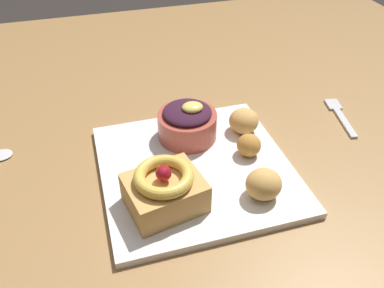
{
  "coord_description": "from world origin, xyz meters",
  "views": [
    {
      "loc": [
        -0.13,
        -0.65,
        1.16
      ],
      "look_at": [
        0.01,
        -0.18,
        0.77
      ],
      "focal_mm": 37.13,
      "sensor_mm": 36.0,
      "label": 1
    }
  ],
  "objects_px": {
    "front_plate": "(196,168)",
    "fritter_back": "(249,145)",
    "cake_slice": "(164,189)",
    "fritter_front": "(244,121)",
    "berry_ramekin": "(187,122)",
    "fork": "(339,114)",
    "fritter_middle": "(264,184)"
  },
  "relations": [
    {
      "from": "front_plate",
      "to": "fritter_back",
      "type": "relative_size",
      "value": 7.5
    },
    {
      "from": "cake_slice",
      "to": "fritter_back",
      "type": "distance_m",
      "value": 0.17
    },
    {
      "from": "cake_slice",
      "to": "fritter_front",
      "type": "xyz_separation_m",
      "value": [
        0.17,
        0.13,
        -0.01
      ]
    },
    {
      "from": "front_plate",
      "to": "fritter_back",
      "type": "height_order",
      "value": "fritter_back"
    },
    {
      "from": "berry_ramekin",
      "to": "fork",
      "type": "relative_size",
      "value": 0.79
    },
    {
      "from": "cake_slice",
      "to": "berry_ramekin",
      "type": "bearing_deg",
      "value": 63.14
    },
    {
      "from": "fritter_back",
      "to": "fork",
      "type": "height_order",
      "value": "fritter_back"
    },
    {
      "from": "fritter_middle",
      "to": "fork",
      "type": "bearing_deg",
      "value": 34.77
    },
    {
      "from": "fritter_front",
      "to": "fork",
      "type": "bearing_deg",
      "value": 2.46
    },
    {
      "from": "front_plate",
      "to": "fritter_middle",
      "type": "relative_size",
      "value": 5.64
    },
    {
      "from": "front_plate",
      "to": "berry_ramekin",
      "type": "xyz_separation_m",
      "value": [
        0.01,
        0.08,
        0.04
      ]
    },
    {
      "from": "berry_ramekin",
      "to": "fritter_back",
      "type": "xyz_separation_m",
      "value": [
        0.08,
        -0.07,
        -0.01
      ]
    },
    {
      "from": "fritter_back",
      "to": "front_plate",
      "type": "bearing_deg",
      "value": -177.97
    },
    {
      "from": "front_plate",
      "to": "berry_ramekin",
      "type": "bearing_deg",
      "value": 83.72
    },
    {
      "from": "berry_ramekin",
      "to": "fritter_front",
      "type": "bearing_deg",
      "value": -6.64
    },
    {
      "from": "berry_ramekin",
      "to": "cake_slice",
      "type": "bearing_deg",
      "value": -116.86
    },
    {
      "from": "cake_slice",
      "to": "fritter_front",
      "type": "height_order",
      "value": "cake_slice"
    },
    {
      "from": "front_plate",
      "to": "fork",
      "type": "bearing_deg",
      "value": 13.46
    },
    {
      "from": "fritter_front",
      "to": "cake_slice",
      "type": "bearing_deg",
      "value": -142.08
    },
    {
      "from": "berry_ramekin",
      "to": "fritter_back",
      "type": "distance_m",
      "value": 0.11
    },
    {
      "from": "berry_ramekin",
      "to": "fritter_middle",
      "type": "bearing_deg",
      "value": -68.59
    },
    {
      "from": "berry_ramekin",
      "to": "front_plate",
      "type": "bearing_deg",
      "value": -96.28
    },
    {
      "from": "fritter_front",
      "to": "fork",
      "type": "relative_size",
      "value": 0.4
    },
    {
      "from": "front_plate",
      "to": "fritter_back",
      "type": "bearing_deg",
      "value": 2.03
    },
    {
      "from": "front_plate",
      "to": "fritter_front",
      "type": "distance_m",
      "value": 0.13
    },
    {
      "from": "fritter_front",
      "to": "fritter_middle",
      "type": "distance_m",
      "value": 0.16
    },
    {
      "from": "cake_slice",
      "to": "fritter_back",
      "type": "bearing_deg",
      "value": 24.76
    },
    {
      "from": "front_plate",
      "to": "fritter_front",
      "type": "xyz_separation_m",
      "value": [
        0.11,
        0.07,
        0.03
      ]
    },
    {
      "from": "berry_ramekin",
      "to": "fritter_front",
      "type": "relative_size",
      "value": 1.95
    },
    {
      "from": "front_plate",
      "to": "fork",
      "type": "height_order",
      "value": "front_plate"
    },
    {
      "from": "berry_ramekin",
      "to": "fritter_front",
      "type": "height_order",
      "value": "berry_ramekin"
    },
    {
      "from": "fritter_middle",
      "to": "fritter_front",
      "type": "bearing_deg",
      "value": 77.94
    }
  ]
}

